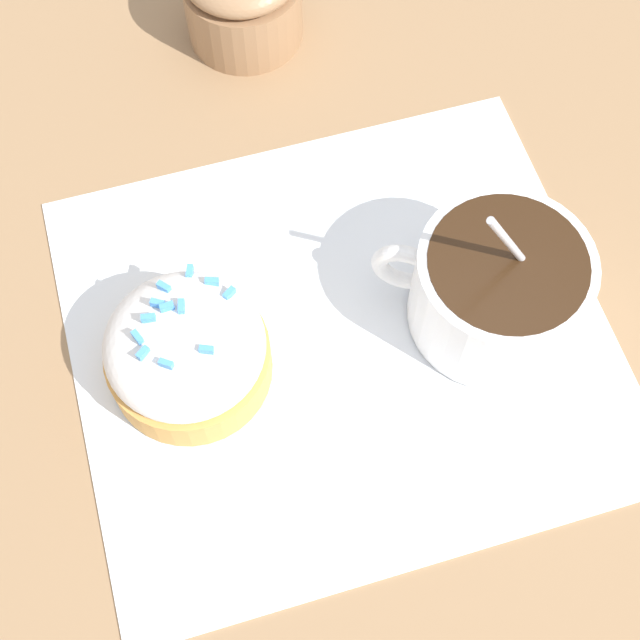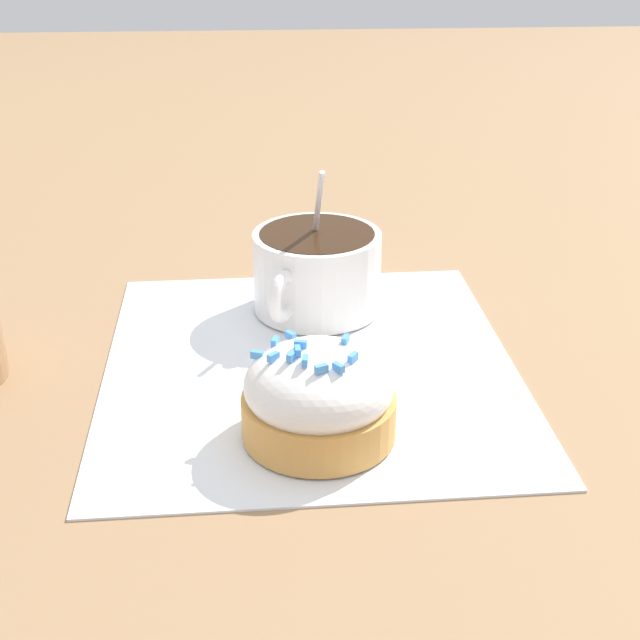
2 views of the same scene
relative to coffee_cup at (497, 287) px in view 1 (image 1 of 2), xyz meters
name	(u,v)px [view 1 (image 1 of 2)]	position (x,y,z in m)	size (l,w,h in m)	color
ground_plane	(340,336)	(-0.08, 0.01, -0.04)	(3.00, 3.00, 0.00)	#93704C
paper_napkin	(340,335)	(-0.08, 0.01, -0.03)	(0.30, 0.27, 0.00)	white
coffee_cup	(497,287)	(0.00, 0.00, 0.00)	(0.11, 0.09, 0.11)	white
frosted_pastry	(187,351)	(-0.17, 0.01, -0.01)	(0.09, 0.09, 0.06)	#D19347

